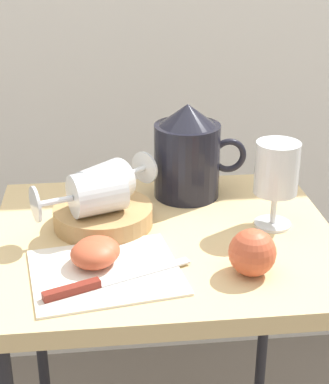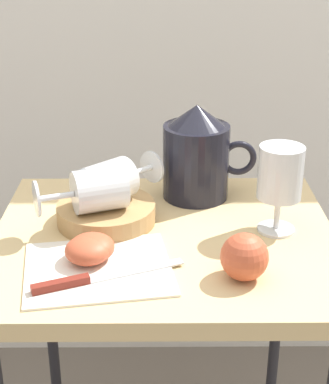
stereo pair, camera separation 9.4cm
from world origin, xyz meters
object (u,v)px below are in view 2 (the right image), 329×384
object	(u,v)px
knife	(87,280)
wine_glass_upright	(280,177)
pitcher	(197,160)
apple_half_left	(92,247)
apple_whole	(244,257)
wine_glass_tipped_far	(97,190)
apple_half_right	(88,250)
basket_tray	(106,213)
table	(164,272)
wine_glass_tipped_near	(110,181)

from	to	relation	value
knife	wine_glass_upright	bearing A→B (deg)	28.82
pitcher	apple_half_left	distance (m)	0.31
apple_whole	knife	xyz separation A→B (m)	(-0.23, -0.02, -0.03)
apple_half_left	knife	xyz separation A→B (m)	(-0.00, -0.07, -0.02)
wine_glass_tipped_far	apple_half_left	bearing A→B (deg)	-89.90
wine_glass_tipped_far	apple_whole	xyz separation A→B (m)	(0.23, -0.16, -0.04)
wine_glass_upright	wine_glass_tipped_far	distance (m)	0.31
wine_glass_tipped_far	apple_half_right	xyz separation A→B (m)	(-0.00, -0.12, -0.05)
basket_tray	apple_whole	world-z (taller)	apple_whole
basket_tray	apple_whole	size ratio (longest dim) A/B	2.40
apple_half_left	knife	bearing A→B (deg)	-90.69
table	wine_glass_upright	size ratio (longest dim) A/B	4.84
basket_tray	apple_half_left	distance (m)	0.13
apple_half_left	knife	distance (m)	0.07
wine_glass_tipped_near	wine_glass_tipped_far	bearing A→B (deg)	-117.00
apple_whole	knife	world-z (taller)	apple_whole
wine_glass_tipped_near	apple_half_left	world-z (taller)	wine_glass_tipped_near
knife	wine_glass_tipped_near	bearing A→B (deg)	84.73
basket_tray	apple_half_left	xyz separation A→B (m)	(-0.01, -0.13, 0.01)
wine_glass_tipped_near	wine_glass_tipped_far	world-z (taller)	wine_glass_tipped_far
wine_glass_tipped_far	apple_whole	bearing A→B (deg)	-35.15
apple_whole	basket_tray	bearing A→B (deg)	139.66
wine_glass_tipped_near	knife	size ratio (longest dim) A/B	0.70
table	wine_glass_upright	xyz separation A→B (m)	(0.19, 0.02, 0.17)
basket_tray	wine_glass_upright	distance (m)	0.31
basket_tray	wine_glass_tipped_near	bearing A→B (deg)	64.09
table	pitcher	world-z (taller)	pitcher
basket_tray	wine_glass_upright	bearing A→B (deg)	-6.53
wine_glass_upright	apple_half_left	xyz separation A→B (m)	(-0.31, -0.10, -0.08)
apple_half_left	knife	world-z (taller)	apple_half_left
knife	table	bearing A→B (deg)	53.06
apple_half_right	wine_glass_upright	bearing A→B (deg)	19.28
wine_glass_tipped_far	apple_half_left	xyz separation A→B (m)	(0.00, -0.11, -0.05)
table	wine_glass_upright	distance (m)	0.26
pitcher	apple_half_left	bearing A→B (deg)	-125.70
pitcher	apple_whole	distance (m)	0.30
pitcher	apple_half_right	bearing A→B (deg)	-125.48
apple_whole	wine_glass_tipped_far	bearing A→B (deg)	144.85
wine_glass_upright	knife	bearing A→B (deg)	-151.18
wine_glass_upright	apple_half_right	world-z (taller)	wine_glass_upright
table	wine_glass_tipped_far	world-z (taller)	wine_glass_tipped_far
table	basket_tray	distance (m)	0.15
wine_glass_tipped_far	basket_tray	bearing A→B (deg)	62.31
pitcher	apple_half_left	size ratio (longest dim) A/B	2.52
apple_half_right	apple_whole	distance (m)	0.24
apple_half_right	knife	bearing A→B (deg)	-86.40
pitcher	apple_whole	world-z (taller)	pitcher
wine_glass_upright	knife	distance (m)	0.36
table	apple_half_right	xyz separation A→B (m)	(-0.12, -0.09, 0.10)
table	wine_glass_tipped_near	distance (m)	0.18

